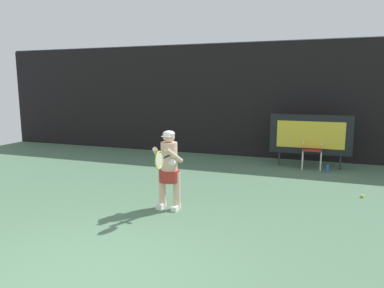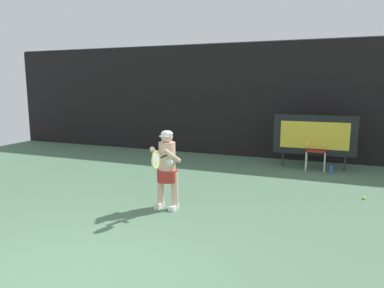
# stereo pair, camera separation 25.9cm
# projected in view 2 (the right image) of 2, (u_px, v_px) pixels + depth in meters

# --- Properties ---
(backdrop_screen) EXTENTS (18.00, 0.12, 3.66)m
(backdrop_screen) POSITION_uv_depth(u_px,v_px,m) (241.00, 101.00, 11.46)
(backdrop_screen) COLOR black
(backdrop_screen) RESTS_ON ground
(scoreboard) EXTENTS (2.20, 0.21, 1.50)m
(scoreboard) POSITION_uv_depth(u_px,v_px,m) (314.00, 135.00, 9.81)
(scoreboard) COLOR black
(scoreboard) RESTS_ON ground
(umpire_chair) EXTENTS (0.52, 0.44, 1.08)m
(umpire_chair) POSITION_uv_depth(u_px,v_px,m) (316.00, 147.00, 9.76)
(umpire_chair) COLOR white
(umpire_chair) RESTS_ON ground
(water_bottle) EXTENTS (0.07, 0.07, 0.27)m
(water_bottle) POSITION_uv_depth(u_px,v_px,m) (331.00, 170.00, 9.31)
(water_bottle) COLOR blue
(water_bottle) RESTS_ON ground
(tennis_player) EXTENTS (0.53, 0.61, 1.49)m
(tennis_player) POSITION_uv_depth(u_px,v_px,m) (167.00, 166.00, 6.64)
(tennis_player) COLOR white
(tennis_player) RESTS_ON ground
(tennis_racket) EXTENTS (0.03, 0.60, 0.31)m
(tennis_racket) POSITION_uv_depth(u_px,v_px,m) (157.00, 160.00, 6.03)
(tennis_racket) COLOR black
(tennis_ball_spare) EXTENTS (0.07, 0.07, 0.07)m
(tennis_ball_spare) POSITION_uv_depth(u_px,v_px,m) (364.00, 198.00, 7.27)
(tennis_ball_spare) COLOR #CCDB3D
(tennis_ball_spare) RESTS_ON ground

